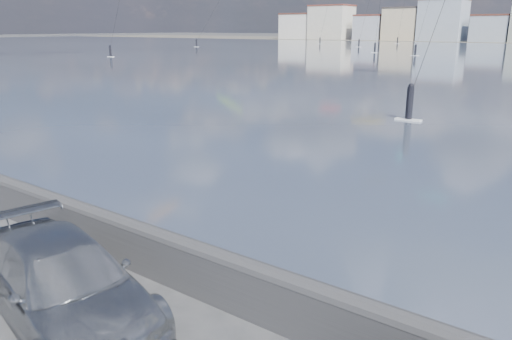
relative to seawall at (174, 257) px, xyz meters
The scene contains 2 objects.
seawall is the anchor object (origin of this frame).
car_silver 2.07m from the seawall, 106.75° to the right, with size 1.98×4.87×1.41m, color #AFB2B7.
Camera 1 is at (6.51, -3.37, 4.84)m, focal length 35.00 mm.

